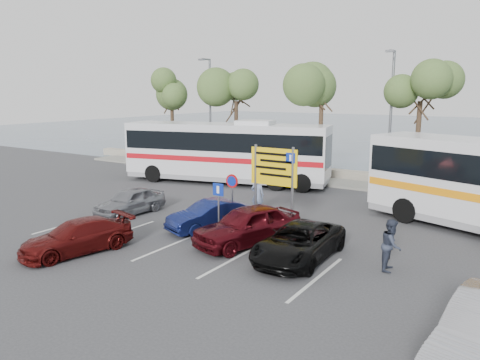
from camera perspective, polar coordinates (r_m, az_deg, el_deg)
The scene contains 22 objects.
ground at distance 18.53m, azimuth -3.52°, elevation -7.73°, with size 120.00×120.00×0.00m, color #353538.
kerb_strip at distance 30.56m, azimuth 12.19°, elevation -0.41°, with size 44.00×2.40×0.15m, color gray.
seawall at distance 32.37m, azimuth 13.46°, elevation 0.56°, with size 48.00×0.80×0.60m, color gray.
sea at distance 75.10m, azimuth 24.80°, elevation 5.30°, with size 140.00×140.00×0.00m, color #3C5460.
tree_far_left at distance 37.27m, azimuth -8.37°, elevation 11.36°, with size 3.20×3.20×7.60m.
tree_left at distance 33.64m, azimuth -0.47°, elevation 10.99°, with size 3.20×3.20×7.20m.
tree_mid at distance 30.57m, azimuth 10.00°, elevation 12.08°, with size 3.20×3.20×8.00m.
tree_right at distance 28.76m, azimuth 21.23°, elevation 10.64°, with size 3.20×3.20×7.40m.
street_lamp_left at distance 34.41m, azimuth -3.73°, elevation 8.62°, with size 0.45×1.15×8.01m.
street_lamp_right at distance 28.67m, azimuth 17.87°, elevation 7.71°, with size 0.45×1.15×8.01m.
direction_sign at distance 20.03m, azimuth 4.15°, elevation 0.85°, with size 2.20×0.12×3.60m.
sign_no_stop at distance 20.33m, azimuth -0.96°, elevation -1.43°, with size 0.60×0.08×2.35m.
sign_parking at distance 18.85m, azimuth -2.64°, elevation -2.75°, with size 0.50×0.07×2.25m.
lane_markings at distance 18.47m, azimuth -8.26°, elevation -7.87°, with size 12.02×4.20×0.01m, color silver, non-canonical shape.
coach_bus_left at distance 30.16m, azimuth -1.73°, elevation 3.20°, with size 13.44×5.82×4.10m.
car_silver_a at distance 23.26m, azimuth -13.25°, elevation -2.54°, with size 1.50×3.73×1.27m, color gray.
car_blue at distance 20.16m, azimuth -3.68°, elevation -4.34°, with size 1.32×3.80×1.25m, color #10194E.
car_maroon at distance 18.35m, azimuth -19.26°, elevation -6.54°, with size 1.69×4.15×1.20m, color #550F0E.
car_red at distance 18.19m, azimuth 0.95°, elevation -5.53°, with size 1.81×4.50×1.53m, color #4B0A11.
suv_black at distance 16.77m, azimuth 7.19°, elevation -7.53°, with size 2.09×4.54×1.26m, color black.
pedestrian_near at distance 22.78m, azimuth 2.15°, elevation -1.86°, with size 0.65×0.43×1.79m, color #7D8EB5.
pedestrian_far at distance 16.38m, azimuth 17.97°, elevation -7.55°, with size 0.85×0.66×1.74m, color #2D3344.
Camera 1 is at (10.44, -14.13, 5.87)m, focal length 35.00 mm.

